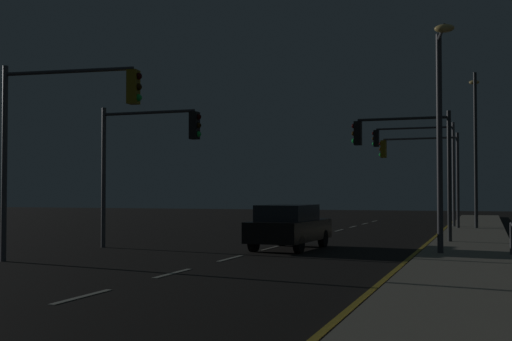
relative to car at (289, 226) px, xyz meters
name	(u,v)px	position (x,y,z in m)	size (l,w,h in m)	color
ground_plane	(236,257)	(-0.79, -3.24, -0.82)	(112.00, 112.00, 0.00)	black
sidewalk_right	(465,262)	(6.01, -3.24, -0.75)	(2.83, 77.00, 0.14)	#9E937F
lane_markings_center	(270,248)	(-0.79, 0.26, -0.82)	(0.14, 50.00, 0.01)	silver
lane_edge_line	(421,249)	(4.35, 1.76, -0.82)	(0.14, 53.00, 0.01)	gold
car	(289,226)	(0.00, 0.00, 0.00)	(2.06, 4.49, 1.57)	black
traffic_light_near_left	(421,161)	(3.27, 14.30, 2.86)	(4.23, 0.55, 4.99)	#38383D
traffic_light_mid_right	(61,121)	(-4.92, -6.49, 3.22)	(4.37, 0.59, 5.71)	#4C4C51
traffic_light_near_right	(418,153)	(2.95, 15.85, 3.36)	(4.56, 0.38, 5.70)	#4C4C51
traffic_light_overhead_east	(146,148)	(-4.91, -1.37, 2.78)	(3.98, 0.36, 5.10)	#4C4C51
traffic_light_far_center	(404,150)	(3.55, 3.91, 2.84)	(3.84, 0.34, 4.99)	#2D3033
street_lamp_far_end	(475,136)	(6.03, 14.73, 4.17)	(0.56, 2.03, 8.16)	#2D3033
street_lamp_median	(440,118)	(5.28, -1.75, 3.44)	(0.64, 2.07, 6.77)	#38383D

